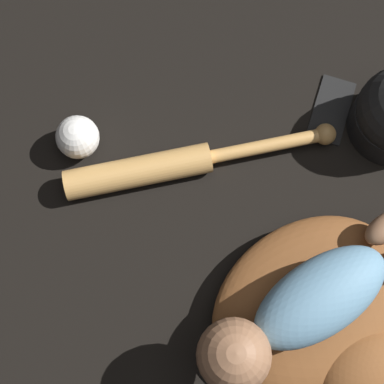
% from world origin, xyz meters
% --- Properties ---
extents(ground_plane, '(6.00, 6.00, 0.00)m').
position_xyz_m(ground_plane, '(0.00, 0.00, 0.00)').
color(ground_plane, black).
extents(baseball_glove, '(0.40, 0.37, 0.07)m').
position_xyz_m(baseball_glove, '(0.05, -0.00, 0.04)').
color(baseball_glove, brown).
rests_on(baseball_glove, ground).
extents(baby_figure, '(0.39, 0.21, 0.11)m').
position_xyz_m(baby_figure, '(0.09, -0.01, 0.12)').
color(baby_figure, '#6693B2').
rests_on(baby_figure, baseball_glove).
extents(baseball_bat, '(0.46, 0.06, 0.05)m').
position_xyz_m(baseball_bat, '(0.22, -0.29, 0.03)').
color(baseball_bat, tan).
rests_on(baseball_bat, ground).
extents(baseball, '(0.07, 0.07, 0.07)m').
position_xyz_m(baseball, '(0.35, -0.37, 0.04)').
color(baseball, white).
rests_on(baseball, ground).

